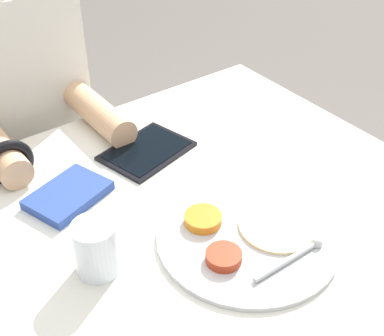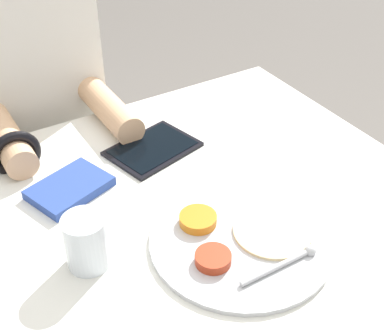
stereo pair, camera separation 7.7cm
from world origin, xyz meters
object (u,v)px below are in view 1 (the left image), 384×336
Objects in this scene: red_notebook at (68,196)px; drinking_glass at (96,248)px; thali_tray at (247,236)px; tablet_device at (147,151)px; person_diner at (30,160)px.

drinking_glass reaches higher than red_notebook.
thali_tray reaches higher than red_notebook.
tablet_device is 0.18× the size of person_diner.
thali_tray is 0.76m from person_diner.
red_notebook is (-0.21, 0.30, 0.00)m from thali_tray.
thali_tray is at bearing -54.67° from red_notebook.
drinking_glass is at bearing -101.55° from red_notebook.
tablet_device is (0.22, 0.04, -0.00)m from red_notebook.
drinking_glass is at bearing -135.93° from tablet_device.
thali_tray is 0.28m from drinking_glass.
tablet_device is 0.36m from drinking_glass.
drinking_glass is (-0.04, -0.20, 0.04)m from red_notebook.
red_notebook is at bearing -98.08° from person_diner.
thali_tray is 0.28× the size of person_diner.
red_notebook is 0.22m from tablet_device.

